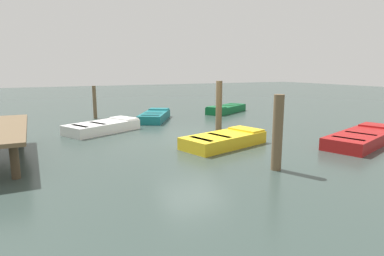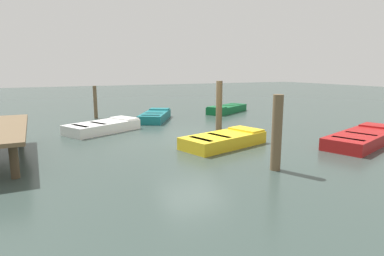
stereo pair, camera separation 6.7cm
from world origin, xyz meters
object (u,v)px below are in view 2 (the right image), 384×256
Objects in this scene: rowboat_red at (364,137)px; rowboat_green at (227,109)px; mooring_piling_near_right at (95,102)px; rowboat_teal at (155,116)px; mooring_piling_center at (277,133)px; rowboat_white at (103,127)px; mooring_piling_mid_right at (219,106)px; rowboat_yellow at (224,140)px.

rowboat_red and rowboat_green have the same top height.
mooring_piling_near_right is at bearing -38.73° from rowboat_green.
mooring_piling_center is (-9.05, -0.07, 0.75)m from rowboat_teal.
rowboat_white is at bearing 154.49° from rowboat_teal.
mooring_piling_near_right reaches higher than rowboat_red.
rowboat_teal is (8.03, 4.81, 0.00)m from rowboat_red.
rowboat_white is at bearing 66.02° from mooring_piling_mid_right.
rowboat_yellow is 2.76m from mooring_piling_mid_right.
mooring_piling_center is at bearing -109.22° from rowboat_yellow.
rowboat_white is 1.56× the size of mooring_piling_mid_right.
rowboat_red is 4.91m from mooring_piling_center.
mooring_piling_near_right is (8.21, 2.82, 0.63)m from rowboat_yellow.
rowboat_red is 1.38× the size of rowboat_teal.
mooring_piling_mid_right is (2.36, -1.17, 0.82)m from rowboat_yellow.
rowboat_red is at bearing -36.91° from rowboat_yellow.
mooring_piling_mid_right is at bearing 110.89° from rowboat_red.
rowboat_teal is at bearing -127.27° from mooring_piling_near_right.
rowboat_red is at bearing -64.41° from rowboat_white.
rowboat_red is 2.22× the size of mooring_piling_center.
mooring_piling_mid_right reaches higher than rowboat_green.
rowboat_green is at bearing 41.98° from rowboat_yellow.
rowboat_white is 3.97m from mooring_piling_near_right.
rowboat_teal is at bearing -19.83° from rowboat_green.
rowboat_white is at bearing 123.46° from rowboat_red.
rowboat_yellow is 0.99× the size of rowboat_white.
rowboat_green is (8.94, 0.02, 0.00)m from rowboat_red.
rowboat_green is at bearing 71.70° from rowboat_red.
rowboat_green is at bearing -5.99° from rowboat_white.
rowboat_teal is 4.88m from rowboat_green.
mooring_piling_center is (-9.96, 4.72, 0.75)m from rowboat_green.
rowboat_green is 1.01× the size of rowboat_white.
rowboat_yellow is 2.91m from mooring_piling_center.
rowboat_teal is at bearing 0.43° from mooring_piling_center.
rowboat_yellow is at bearing 26.95° from rowboat_green.
rowboat_green is at bearing -48.19° from rowboat_teal.
mooring_piling_mid_right reaches higher than rowboat_yellow.
mooring_piling_mid_right is (-4.80, 3.37, 0.82)m from rowboat_green.
rowboat_red is 2.53× the size of mooring_piling_near_right.
mooring_piling_near_right is at bearing 34.36° from mooring_piling_mid_right.
rowboat_white is 4.84m from mooring_piling_mid_right.
mooring_piling_near_right is at bearing 58.42° from rowboat_white.
mooring_piling_near_right is (11.01, 2.65, -0.12)m from mooring_piling_center.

